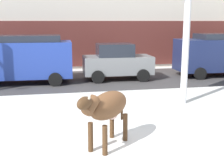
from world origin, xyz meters
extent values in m
plane|color=white|center=(0.00, 0.00, 0.00)|extent=(120.00, 120.00, 0.00)
cube|color=#423F3F|center=(0.00, 8.95, 0.00)|extent=(60.00, 5.60, 0.01)
cube|color=#5B2823|center=(0.00, 12.41, 1.60)|extent=(43.12, 0.10, 2.80)
ellipsoid|color=brown|center=(-0.93, 0.49, 1.02)|extent=(1.37, 1.45, 0.64)
cylinder|color=#472D19|center=(-1.11, 0.00, 0.35)|extent=(0.12, 0.12, 0.70)
cylinder|color=#472D19|center=(-1.40, 0.25, 0.35)|extent=(0.12, 0.12, 0.70)
cylinder|color=#472D19|center=(-0.47, 0.73, 0.35)|extent=(0.12, 0.12, 0.70)
cylinder|color=#472D19|center=(-0.76, 0.99, 0.35)|extent=(0.12, 0.12, 0.70)
cylinder|color=brown|center=(-1.43, -0.07, 1.20)|extent=(0.51, 0.53, 0.44)
ellipsoid|color=#472D19|center=(-1.57, -0.24, 1.30)|extent=(0.47, 0.49, 0.28)
cone|color=beige|center=(-1.46, -0.28, 1.46)|extent=(0.13, 0.12, 0.15)
cone|color=beige|center=(-1.63, -0.14, 1.46)|extent=(0.13, 0.12, 0.15)
cylinder|color=#472D19|center=(-0.50, 0.99, 0.77)|extent=(0.06, 0.06, 0.60)
ellipsoid|color=beige|center=(-0.82, 0.63, 0.72)|extent=(0.36, 0.37, 0.20)
cylinder|color=silver|center=(2.45, 3.76, 1.90)|extent=(0.24, 0.24, 3.80)
cube|color=#233D9E|center=(-3.64, 8.62, 1.17)|extent=(4.63, 1.99, 1.70)
cube|color=#1E232D|center=(-3.34, 8.61, 2.17)|extent=(3.03, 1.73, 0.30)
cylinder|color=black|center=(-2.13, 9.54, 0.32)|extent=(0.64, 0.23, 0.64)
cylinder|color=black|center=(-2.16, 7.64, 0.32)|extent=(0.64, 0.23, 0.64)
cube|color=slate|center=(1.03, 8.74, 0.77)|extent=(3.53, 1.77, 0.90)
cube|color=#1E232D|center=(0.88, 8.75, 1.54)|extent=(1.83, 1.53, 0.64)
cylinder|color=black|center=(2.18, 9.57, 0.32)|extent=(0.64, 0.23, 0.64)
cylinder|color=black|center=(2.15, 7.87, 0.32)|extent=(0.64, 0.23, 0.64)
cylinder|color=black|center=(-0.09, 9.62, 0.32)|extent=(0.64, 0.23, 0.64)
cylinder|color=black|center=(-0.13, 7.92, 0.32)|extent=(0.64, 0.23, 0.64)
cube|color=#19234C|center=(6.72, 8.78, 1.17)|extent=(4.63, 1.99, 1.70)
cylinder|color=black|center=(5.25, 9.76, 0.32)|extent=(0.64, 0.23, 0.64)
cylinder|color=black|center=(5.21, 7.86, 0.32)|extent=(0.64, 0.23, 0.64)
camera|label=1|loc=(-2.14, -6.17, 2.96)|focal=47.69mm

